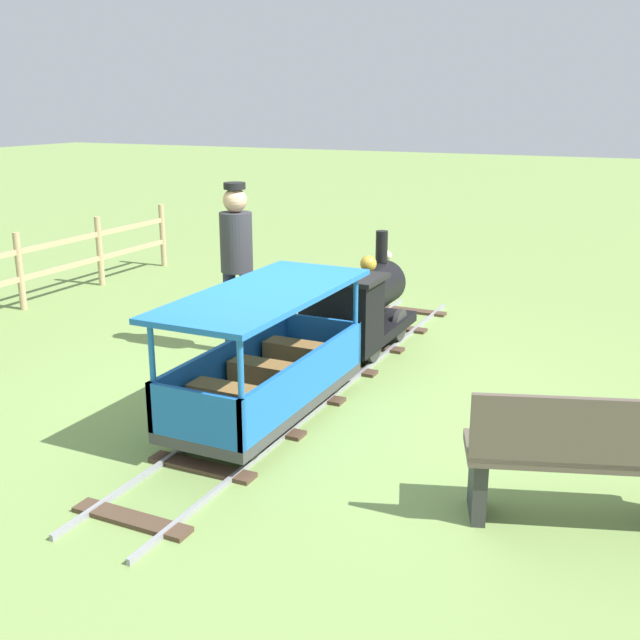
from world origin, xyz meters
name	(u,v)px	position (x,y,z in m)	size (l,w,h in m)	color
ground_plane	(295,399)	(0.00, 0.00, 0.00)	(60.00, 60.00, 0.00)	#75934C
track	(319,380)	(0.00, 0.44, 0.02)	(0.77, 5.70, 0.04)	gray
locomotive	(358,305)	(0.00, 1.29, 0.48)	(0.73, 1.44, 1.05)	black
passenger_car	(266,368)	(0.00, -0.46, 0.42)	(0.83, 2.00, 0.97)	#3F3F3F
conductor_person	(237,255)	(-1.03, 0.82, 0.96)	(0.30, 0.30, 1.62)	#282D47
park_bench	(584,458)	(2.32, -0.97, 0.42)	(1.36, 0.80, 0.82)	brown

